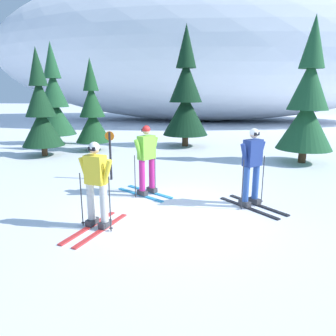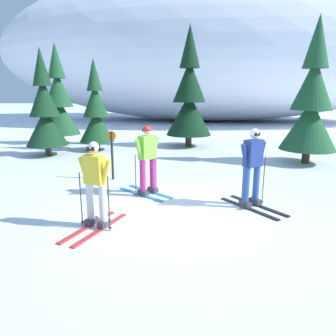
# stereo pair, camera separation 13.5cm
# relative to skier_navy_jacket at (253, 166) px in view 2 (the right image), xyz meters

# --- Properties ---
(ground_plane) EXTENTS (120.00, 120.00, 0.00)m
(ground_plane) POSITION_rel_skier_navy_jacket_xyz_m (-1.52, -0.62, -0.97)
(ground_plane) COLOR white
(skier_navy_jacket) EXTENTS (1.46, 1.55, 1.84)m
(skier_navy_jacket) POSITION_rel_skier_navy_jacket_xyz_m (0.00, 0.00, 0.00)
(skier_navy_jacket) COLOR black
(skier_navy_jacket) RESTS_ON ground
(skier_lime_jacket) EXTENTS (1.58, 1.30, 1.81)m
(skier_lime_jacket) POSITION_rel_skier_navy_jacket_xyz_m (-2.57, 0.54, -0.01)
(skier_lime_jacket) COLOR #2893CC
(skier_lime_jacket) RESTS_ON ground
(skier_yellow_jacket) EXTENTS (0.88, 1.72, 1.72)m
(skier_yellow_jacket) POSITION_rel_skier_navy_jacket_xyz_m (-3.16, -1.60, -0.08)
(skier_yellow_jacket) COLOR red
(skier_yellow_jacket) RESTS_ON ground
(pine_tree_far_left) EXTENTS (1.92, 1.92, 4.97)m
(pine_tree_far_left) POSITION_rel_skier_navy_jacket_xyz_m (-8.58, 7.98, 1.11)
(pine_tree_far_left) COLOR #47301E
(pine_tree_far_left) RESTS_ON ground
(pine_tree_center_left) EXTENTS (1.68, 1.68, 4.35)m
(pine_tree_center_left) POSITION_rel_skier_navy_jacket_xyz_m (-7.76, 5.05, 0.85)
(pine_tree_center_left) COLOR #47301E
(pine_tree_center_left) RESTS_ON ground
(pine_tree_center) EXTENTS (1.56, 1.56, 4.05)m
(pine_tree_center) POSITION_rel_skier_navy_jacket_xyz_m (-6.13, 6.50, 0.72)
(pine_tree_center) COLOR #47301E
(pine_tree_center) RESTS_ON ground
(pine_tree_center_right) EXTENTS (2.18, 2.18, 5.64)m
(pine_tree_center_right) POSITION_rel_skier_navy_jacket_xyz_m (-2.08, 8.16, 1.39)
(pine_tree_center_right) COLOR #47301E
(pine_tree_center_right) RESTS_ON ground
(pine_tree_far_right) EXTENTS (2.02, 2.02, 5.23)m
(pine_tree_far_right) POSITION_rel_skier_navy_jacket_xyz_m (2.57, 5.00, 1.22)
(pine_tree_far_right) COLOR #47301E
(pine_tree_far_right) RESTS_ON ground
(snow_ridge_background) EXTENTS (38.49, 17.36, 12.38)m
(snow_ridge_background) POSITION_rel_skier_navy_jacket_xyz_m (-1.45, 22.48, 5.22)
(snow_ridge_background) COLOR white
(snow_ridge_background) RESTS_ON ground
(trail_marker_post) EXTENTS (0.28, 0.07, 1.48)m
(trail_marker_post) POSITION_rel_skier_navy_jacket_xyz_m (-3.92, 1.83, -0.13)
(trail_marker_post) COLOR black
(trail_marker_post) RESTS_ON ground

